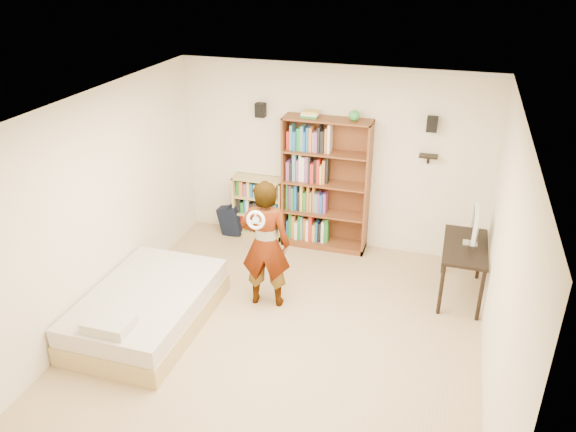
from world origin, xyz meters
name	(u,v)px	position (x,y,z in m)	size (l,w,h in m)	color
ground	(280,337)	(0.00, 0.00, 0.00)	(4.50, 5.00, 0.01)	tan
room_shell	(279,199)	(0.00, 0.00, 1.76)	(4.52, 5.02, 2.71)	white
crown_molding	(279,113)	(0.00, 0.00, 2.67)	(4.50, 5.00, 0.06)	silver
speaker_left	(261,110)	(-1.05, 2.40, 2.00)	(0.14, 0.12, 0.20)	black
speaker_right	(432,124)	(1.35, 2.40, 2.00)	(0.14, 0.12, 0.20)	black
wall_shelf	(428,156)	(1.35, 2.41, 1.55)	(0.25, 0.16, 0.03)	black
tall_bookshelf	(326,185)	(-0.04, 2.32, 0.99)	(1.25, 0.36, 1.98)	brown
low_bookshelf	(259,207)	(-1.10, 2.35, 0.48)	(0.77, 0.29, 0.97)	tan
computer_desk	(462,270)	(1.96, 1.52, 0.37)	(0.54, 1.08, 0.74)	black
imac	(473,227)	(2.01, 1.58, 0.98)	(0.10, 0.48, 0.48)	white
daybed	(147,304)	(-1.59, -0.22, 0.29)	(1.28, 1.97, 0.58)	beige
person	(265,245)	(-0.39, 0.64, 0.84)	(0.61, 0.40, 1.67)	black
wii_wheel	(256,220)	(-0.39, 0.32, 1.32)	(0.23, 0.23, 0.04)	white
navy_bag	(230,220)	(-1.54, 2.26, 0.24)	(0.35, 0.23, 0.48)	black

